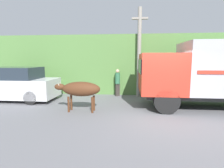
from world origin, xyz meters
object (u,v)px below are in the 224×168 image
Objects in this scene: brown_cow at (80,89)px; utility_pole at (139,51)px; parked_suv at (14,85)px; cargo_truck at (214,72)px; pedestrian_on_hill at (118,81)px.

brown_cow is 4.49m from utility_pole.
brown_cow is 0.38× the size of utility_pole.
parked_suv is at bearing -165.84° from utility_pole.
brown_cow is 4.34m from parked_suv.
cargo_truck is 3.19× the size of brown_cow.
parked_suv is 2.81× the size of pedestrian_on_hill.
cargo_truck is 3.90× the size of pedestrian_on_hill.
parked_suv is (-9.72, 0.58, -0.78)m from cargo_truck.
utility_pole is (-3.14, 2.24, 1.00)m from cargo_truck.
utility_pole reaches higher than pedestrian_on_hill.
cargo_truck is at bearing -5.32° from parked_suv.
brown_cow is at bearing -166.68° from cargo_truck.
utility_pole reaches higher than parked_suv.
parked_suv is 5.60m from pedestrian_on_hill.
pedestrian_on_hill is 2.13m from utility_pole.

